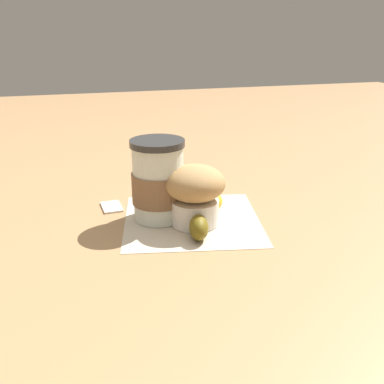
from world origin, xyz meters
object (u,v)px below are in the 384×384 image
(banana, at_px, (201,214))
(sugar_packet, at_px, (112,206))
(coffee_cup, at_px, (158,182))
(muffin, at_px, (197,192))

(banana, height_order, sugar_packet, banana)
(coffee_cup, height_order, banana, coffee_cup)
(muffin, xyz_separation_m, sugar_packet, (-0.12, 0.10, -0.05))
(muffin, relative_size, sugar_packet, 1.92)
(banana, bearing_deg, sugar_packet, 138.68)
(banana, bearing_deg, coffee_cup, 141.95)
(coffee_cup, bearing_deg, muffin, -34.85)
(sugar_packet, bearing_deg, banana, -41.32)
(muffin, height_order, sugar_packet, muffin)
(muffin, height_order, banana, muffin)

